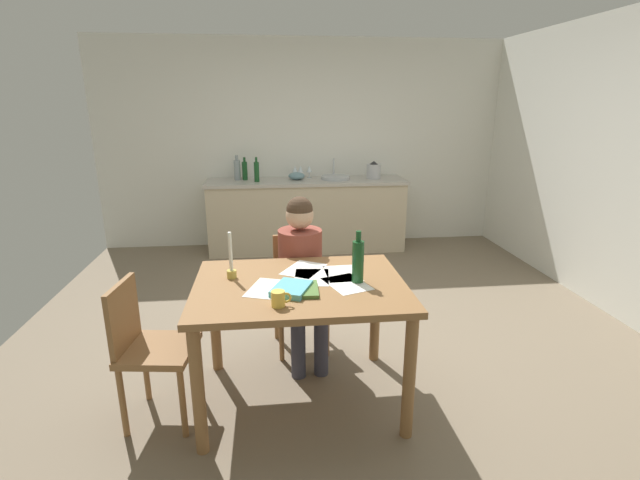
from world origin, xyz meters
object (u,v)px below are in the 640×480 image
(wine_glass_back_left, at_px, (295,169))
(wine_glass_by_kettle, at_px, (300,169))
(sink_unit, at_px, (335,177))
(bottle_wine_red, at_px, (257,171))
(dining_table, at_px, (300,301))
(mixing_bowl, at_px, (296,176))
(chair_at_table, at_px, (299,286))
(candlestick, at_px, (231,265))
(bottle_oil, at_px, (237,170))
(wine_glass_near_sink, at_px, (309,169))
(chair_side_empty, at_px, (148,345))
(book_magazine, at_px, (305,289))
(person_seated, at_px, (302,269))
(bottle_vinegar, at_px, (245,170))
(coffee_mug, at_px, (279,299))
(stovetop_kettle, at_px, (374,171))
(book_cookery, at_px, (292,289))
(wine_bottle_on_table, at_px, (358,261))

(wine_glass_back_left, bearing_deg, wine_glass_by_kettle, 0.00)
(sink_unit, distance_m, wine_glass_by_kettle, 0.46)
(wine_glass_by_kettle, bearing_deg, bottle_wine_red, -157.03)
(dining_table, xyz_separation_m, mixing_bowl, (0.18, 3.18, 0.26))
(chair_at_table, distance_m, candlestick, 0.84)
(bottle_oil, bearing_deg, wine_glass_near_sink, 3.98)
(bottle_wine_red, distance_m, mixing_bowl, 0.51)
(chair_at_table, distance_m, wine_glass_by_kettle, 2.65)
(chair_at_table, distance_m, chair_side_empty, 1.23)
(chair_side_empty, distance_m, book_magazine, 0.97)
(bottle_oil, bearing_deg, person_seated, -77.37)
(chair_at_table, relative_size, wine_glass_near_sink, 5.59)
(bottle_vinegar, bearing_deg, bottle_oil, 173.08)
(coffee_mug, bearing_deg, bottle_oil, 96.66)
(wine_glass_by_kettle, bearing_deg, wine_glass_back_left, 180.00)
(person_seated, bearing_deg, bottle_oil, 102.63)
(coffee_mug, distance_m, wine_glass_back_left, 3.63)
(bottle_vinegar, relative_size, mixing_bowl, 1.37)
(stovetop_kettle, distance_m, wine_glass_back_left, 1.00)
(candlestick, distance_m, sink_unit, 3.22)
(candlestick, bearing_deg, bottle_vinegar, 90.83)
(book_cookery, bearing_deg, chair_at_table, 106.21)
(chair_at_table, relative_size, book_magazine, 3.63)
(person_seated, xyz_separation_m, chair_side_empty, (-0.94, -0.65, -0.19))
(coffee_mug, bearing_deg, bottle_vinegar, 95.19)
(book_magazine, bearing_deg, chair_at_table, 91.44)
(book_cookery, xyz_separation_m, bottle_oil, (-0.49, 3.36, 0.22))
(candlestick, relative_size, wine_glass_near_sink, 1.90)
(dining_table, distance_m, bottle_wine_red, 3.11)
(bottle_wine_red, bearing_deg, wine_bottle_on_table, -78.09)
(person_seated, bearing_deg, candlestick, -136.82)
(bottle_oil, distance_m, wine_glass_back_left, 0.72)
(book_magazine, distance_m, book_cookery, 0.08)
(candlestick, bearing_deg, wine_glass_back_left, 79.60)
(chair_side_empty, relative_size, bottle_wine_red, 2.92)
(wine_glass_near_sink, bearing_deg, bottle_vinegar, -174.77)
(book_magazine, bearing_deg, mixing_bowl, 89.92)
(mixing_bowl, bearing_deg, bottle_oil, 175.11)
(bottle_wine_red, distance_m, stovetop_kettle, 1.47)
(chair_side_empty, xyz_separation_m, bottle_wine_red, (0.59, 3.16, 0.54))
(chair_side_empty, xyz_separation_m, candlestick, (0.48, 0.22, 0.39))
(bottle_oil, bearing_deg, dining_table, -80.42)
(book_magazine, xyz_separation_m, wine_glass_near_sink, (0.33, 3.43, 0.20))
(dining_table, distance_m, stovetop_kettle, 3.38)
(bottle_wine_red, height_order, wine_glass_by_kettle, bottle_wine_red)
(chair_at_table, distance_m, coffee_mug, 1.10)
(chair_side_empty, relative_size, book_magazine, 3.65)
(mixing_bowl, bearing_deg, chair_at_table, -93.30)
(chair_at_table, relative_size, bottle_wine_red, 2.90)
(bottle_vinegar, bearing_deg, wine_glass_by_kettle, 6.06)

